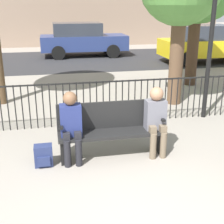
% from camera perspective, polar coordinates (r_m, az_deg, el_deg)
% --- Properties ---
extents(park_bench, '(1.80, 0.45, 0.92)m').
position_cam_1_polar(park_bench, '(5.29, -0.17, -2.83)').
color(park_bench, black).
rests_on(park_bench, ground).
extents(seated_person_0, '(0.34, 0.39, 1.19)m').
position_cam_1_polar(seated_person_0, '(5.03, -7.49, -2.07)').
color(seated_person_0, black).
rests_on(seated_person_0, ground).
extents(seated_person_1, '(0.34, 0.39, 1.19)m').
position_cam_1_polar(seated_person_1, '(5.30, 8.07, -0.91)').
color(seated_person_1, brown).
rests_on(seated_person_1, ground).
extents(backpack, '(0.29, 0.23, 0.35)m').
position_cam_1_polar(backpack, '(5.17, -12.41, -7.82)').
color(backpack, navy).
rests_on(backpack, ground).
extents(fence_railing, '(9.01, 0.03, 0.95)m').
position_cam_1_polar(fence_railing, '(6.64, -2.78, 2.35)').
color(fence_railing, black).
rests_on(fence_railing, ground).
extents(lamp_post, '(0.28, 0.28, 3.91)m').
position_cam_1_polar(lamp_post, '(7.12, 18.33, 18.93)').
color(lamp_post, black).
rests_on(lamp_post, ground).
extents(street_surface, '(24.00, 6.00, 0.01)m').
position_cam_1_polar(street_surface, '(14.85, -7.63, 9.40)').
color(street_surface, '#2B2B2D').
rests_on(street_surface, ground).
extents(parked_car_0, '(4.20, 1.94, 1.62)m').
position_cam_1_polar(parked_car_0, '(15.84, -5.51, 13.15)').
color(parked_car_0, navy).
rests_on(parked_car_0, ground).
extents(parked_car_1, '(4.20, 1.94, 1.62)m').
position_cam_1_polar(parked_car_1, '(14.64, 16.94, 11.94)').
color(parked_car_1, yellow).
rests_on(parked_car_1, ground).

